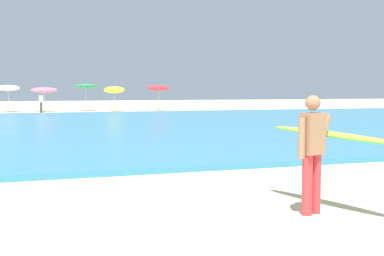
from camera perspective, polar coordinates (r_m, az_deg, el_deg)
sea at (r=24.18m, az=-17.11°, el=0.12°), size 120.00×28.00×0.14m
surfer_with_board at (r=7.45m, az=14.98°, el=-1.68°), size 1.29×2.45×1.73m
beach_umbrella_3 at (r=43.50m, az=-20.61°, el=4.38°), size 1.92×1.94×2.28m
beach_umbrella_4 at (r=43.15m, az=-16.81°, el=4.25°), size 2.17×2.19×2.10m
beach_umbrella_5 at (r=43.38m, az=-12.24°, el=4.77°), size 1.94×1.96×2.39m
beach_umbrella_6 at (r=42.52m, az=-9.03°, el=4.40°), size 1.78×1.80×2.16m
beach_umbrella_7 at (r=44.06m, az=-3.93°, el=4.68°), size 2.04×2.07×2.34m
beachgoer_near_row_left at (r=41.29m, az=-17.15°, el=2.90°), size 0.32×0.20×1.58m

